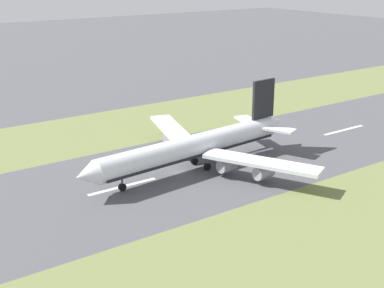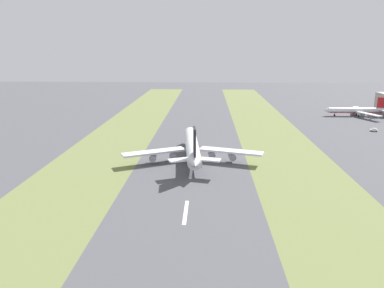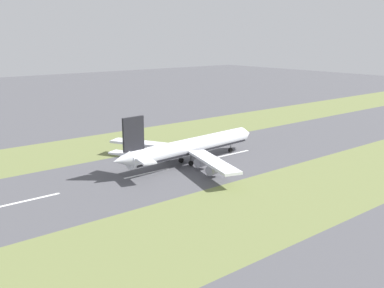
# 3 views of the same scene
# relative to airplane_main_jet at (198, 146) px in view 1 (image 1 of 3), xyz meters

# --- Properties ---
(ground_plane) EXTENTS (800.00, 800.00, 0.00)m
(ground_plane) POSITION_rel_airplane_main_jet_xyz_m (0.31, 5.95, -6.02)
(ground_plane) COLOR #4C4C51
(grass_median_west) EXTENTS (40.00, 600.00, 0.01)m
(grass_median_west) POSITION_rel_airplane_main_jet_xyz_m (-44.69, 5.95, -6.02)
(grass_median_west) COLOR olive
(grass_median_west) RESTS_ON ground
(grass_median_east) EXTENTS (40.00, 600.00, 0.01)m
(grass_median_east) POSITION_rel_airplane_main_jet_xyz_m (45.31, 5.95, -6.02)
(grass_median_east) COLOR olive
(grass_median_east) RESTS_ON ground
(centreline_dash_near) EXTENTS (1.20, 18.00, 0.01)m
(centreline_dash_near) POSITION_rel_airplane_main_jet_xyz_m (0.31, -58.10, -6.01)
(centreline_dash_near) COLOR silver
(centreline_dash_near) RESTS_ON ground
(centreline_dash_mid) EXTENTS (1.20, 18.00, 0.01)m
(centreline_dash_mid) POSITION_rel_airplane_main_jet_xyz_m (0.31, -18.10, -6.01)
(centreline_dash_mid) COLOR silver
(centreline_dash_mid) RESTS_ON ground
(centreline_dash_far) EXTENTS (1.20, 18.00, 0.01)m
(centreline_dash_far) POSITION_rel_airplane_main_jet_xyz_m (0.31, 21.90, -6.01)
(centreline_dash_far) COLOR silver
(centreline_dash_far) RESTS_ON ground
(airplane_main_jet) EXTENTS (63.93, 67.22, 20.20)m
(airplane_main_jet) POSITION_rel_airplane_main_jet_xyz_m (0.00, 0.00, 0.00)
(airplane_main_jet) COLOR silver
(airplane_main_jet) RESTS_ON ground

